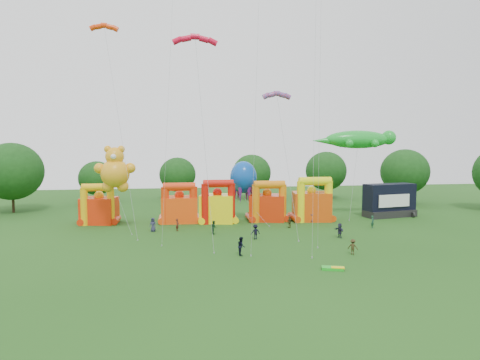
{
  "coord_description": "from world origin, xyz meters",
  "views": [
    {
      "loc": [
        -8.04,
        -36.36,
        11.69
      ],
      "look_at": [
        -0.05,
        18.0,
        7.14
      ],
      "focal_mm": 32.0,
      "sensor_mm": 36.0,
      "label": 1
    }
  ],
  "objects": [
    {
      "name": "parafoil_kites",
      "position": [
        -10.91,
        18.6,
        13.18
      ],
      "size": [
        26.8,
        16.43,
        28.65
      ],
      "color": "red",
      "rests_on": "ground"
    },
    {
      "name": "teddy_bear_kite",
      "position": [
        -15.95,
        22.58,
        6.1
      ],
      "size": [
        5.48,
        5.54,
        11.68
      ],
      "color": "orange",
      "rests_on": "ground"
    },
    {
      "name": "diamond_kites",
      "position": [
        1.32,
        11.99,
        16.81
      ],
      "size": [
        20.13,
        14.25,
        38.51
      ],
      "color": "#D6450A",
      "rests_on": "ground"
    },
    {
      "name": "bouncy_castle_1",
      "position": [
        -7.81,
        28.04,
        2.32
      ],
      "size": [
        5.33,
        4.29,
        6.13
      ],
      "color": "#FE470D",
      "rests_on": "ground"
    },
    {
      "name": "spectator_8",
      "position": [
        -1.44,
        7.61,
        0.99
      ],
      "size": [
        0.76,
        0.97,
        1.98
      ],
      "primitive_type": "imported",
      "rotation": [
        0.0,
        0.0,
        1.56
      ],
      "color": "black",
      "rests_on": "ground"
    },
    {
      "name": "bouncy_castle_2",
      "position": [
        -2.12,
        27.1,
        2.5
      ],
      "size": [
        5.76,
        5.01,
        6.57
      ],
      "color": "yellow",
      "rests_on": "ground"
    },
    {
      "name": "folded_kite_bundle",
      "position": [
        6.32,
        1.17,
        0.14
      ],
      "size": [
        2.2,
        1.53,
        0.31
      ],
      "color": "green",
      "rests_on": "ground"
    },
    {
      "name": "bouncy_castle_3",
      "position": [
        5.62,
        27.47,
        2.39
      ],
      "size": [
        6.17,
        5.41,
        6.31
      ],
      "color": "red",
      "rests_on": "ground"
    },
    {
      "name": "tree_ring",
      "position": [
        -1.14,
        0.6,
        6.26
      ],
      "size": [
        119.79,
        121.86,
        12.07
      ],
      "color": "#352314",
      "rests_on": "ground"
    },
    {
      "name": "spectator_3",
      "position": [
        1.43,
        14.97,
        0.93
      ],
      "size": [
        1.33,
        0.94,
        1.86
      ],
      "primitive_type": "imported",
      "rotation": [
        0.0,
        0.0,
        3.37
      ],
      "color": "black",
      "rests_on": "ground"
    },
    {
      "name": "spectator_6",
      "position": [
        11.89,
        25.0,
        0.98
      ],
      "size": [
        0.98,
        0.65,
        1.97
      ],
      "primitive_type": "imported",
      "rotation": [
        0.0,
        0.0,
        6.25
      ],
      "color": "maroon",
      "rests_on": "ground"
    },
    {
      "name": "spectator_1",
      "position": [
        -8.12,
        21.52,
        0.84
      ],
      "size": [
        0.56,
        0.7,
        1.68
      ],
      "primitive_type": "imported",
      "rotation": [
        0.0,
        0.0,
        1.28
      ],
      "color": "#501F17",
      "rests_on": "ground"
    },
    {
      "name": "gecko_kite",
      "position": [
        19.98,
        27.87,
        9.79
      ],
      "size": [
        13.91,
        5.21,
        14.09
      ],
      "color": "green",
      "rests_on": "ground"
    },
    {
      "name": "stage_trailer",
      "position": [
        26.08,
        28.36,
        2.6
      ],
      "size": [
        8.95,
        4.79,
        5.4
      ],
      "color": "black",
      "rests_on": "ground"
    },
    {
      "name": "spectator_7",
      "position": [
        19.05,
        19.63,
        0.88
      ],
      "size": [
        0.7,
        0.77,
        1.77
      ],
      "primitive_type": "imported",
      "rotation": [
        0.0,
        0.0,
        1.03
      ],
      "color": "#1C4731",
      "rests_on": "ground"
    },
    {
      "name": "bouncy_castle_0",
      "position": [
        -19.59,
        28.64,
        2.32
      ],
      "size": [
        5.48,
        4.75,
        6.09
      ],
      "color": "red",
      "rests_on": "ground"
    },
    {
      "name": "bouncy_castle_4",
      "position": [
        12.44,
        26.61,
        2.59
      ],
      "size": [
        6.13,
        5.19,
        6.86
      ],
      "color": "#D8450B",
      "rests_on": "ground"
    },
    {
      "name": "spectator_4",
      "position": [
        7.51,
        21.38,
        0.83
      ],
      "size": [
        1.05,
        0.77,
        1.66
      ],
      "primitive_type": "imported",
      "rotation": [
        0.0,
        0.0,
        3.57
      ],
      "color": "#3E3718",
      "rests_on": "ground"
    },
    {
      "name": "ground",
      "position": [
        0.0,
        0.0,
        0.0
      ],
      "size": [
        160.0,
        160.0,
        0.0
      ],
      "primitive_type": "plane",
      "color": "#1C4814",
      "rests_on": "ground"
    },
    {
      "name": "spectator_0",
      "position": [
        -11.39,
        21.55,
        0.95
      ],
      "size": [
        1.08,
        0.9,
        1.9
      ],
      "primitive_type": "imported",
      "rotation": [
        0.0,
        0.0,
        -0.37
      ],
      "color": "#282942",
      "rests_on": "ground"
    },
    {
      "name": "spectator_9",
      "position": [
        10.36,
        6.16,
        0.84
      ],
      "size": [
        1.24,
        1.13,
        1.68
      ],
      "primitive_type": "imported",
      "rotation": [
        0.0,
        0.0,
        2.54
      ],
      "color": "#362D15",
      "rests_on": "ground"
    },
    {
      "name": "octopus_kite",
      "position": [
        2.69,
        27.75,
        4.4
      ],
      "size": [
        4.94,
        8.63,
        9.24
      ],
      "color": "#0B45AB",
      "rests_on": "ground"
    },
    {
      "name": "spectator_5",
      "position": [
        12.07,
        14.26,
        0.93
      ],
      "size": [
        0.98,
        1.81,
        1.87
      ],
      "primitive_type": "imported",
      "rotation": [
        0.0,
        0.0,
        4.98
      ],
      "color": "#25243D",
      "rests_on": "ground"
    },
    {
      "name": "spectator_2",
      "position": [
        -3.39,
        18.86,
        0.89
      ],
      "size": [
        0.79,
        0.95,
        1.78
      ],
      "primitive_type": "imported",
      "rotation": [
        0.0,
        0.0,
        1.71
      ],
      "color": "#16381E",
      "rests_on": "ground"
    }
  ]
}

